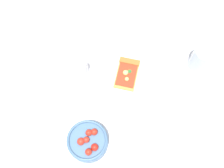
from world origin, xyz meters
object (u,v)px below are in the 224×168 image
at_px(paper_napkin, 49,84).
at_px(pizza_slice_main, 127,72).
at_px(soda_glass, 202,59).
at_px(pepper_shaker, 83,66).
at_px(plate, 136,77).
at_px(salad_bowl, 88,142).

bearing_deg(paper_napkin, pizza_slice_main, 150.01).
bearing_deg(soda_glass, pizza_slice_main, -29.69).
xyz_separation_m(soda_glass, paper_napkin, (0.46, -0.26, -0.05)).
relative_size(soda_glass, pepper_shaker, 1.29).
height_order(plate, pepper_shaker, pepper_shaker).
xyz_separation_m(salad_bowl, soda_glass, (-0.47, 0.01, 0.01)).
xyz_separation_m(soda_glass, pepper_shaker, (0.33, -0.23, -0.01)).
distance_m(salad_bowl, paper_napkin, 0.25).
height_order(plate, pizza_slice_main, pizza_slice_main).
bearing_deg(salad_bowl, pepper_shaker, -122.67).
bearing_deg(plate, salad_bowl, 17.21).
relative_size(pizza_slice_main, pepper_shaker, 1.69).
relative_size(plate, pizza_slice_main, 2.09).
bearing_deg(pizza_slice_main, plate, 115.54).
distance_m(pizza_slice_main, soda_glass, 0.26).
relative_size(pizza_slice_main, paper_napkin, 0.91).
bearing_deg(paper_napkin, soda_glass, 150.16).
relative_size(pizza_slice_main, soda_glass, 1.30).
height_order(pizza_slice_main, salad_bowl, salad_bowl).
bearing_deg(soda_glass, plate, -24.82).
relative_size(plate, soda_glass, 2.73).
bearing_deg(pepper_shaker, soda_glass, 145.25).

